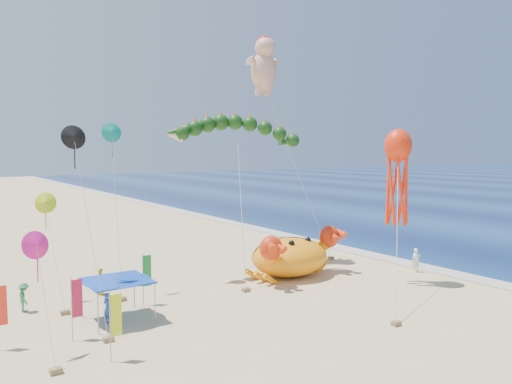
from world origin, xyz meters
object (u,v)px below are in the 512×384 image
cherub_kite (264,64)px  octopus_kite (398,170)px  dragon_kite (236,134)px  canopy_blue (117,277)px  crab_inflatable (291,255)px

cherub_kite → octopus_kite: bearing=-73.6°
dragon_kite → canopy_blue: size_ratio=3.18×
crab_inflatable → octopus_kite: size_ratio=0.75×
dragon_kite → canopy_blue: (-10.83, -4.85, -8.11)m
cherub_kite → dragon_kite: bearing=-147.7°
dragon_kite → cherub_kite: 8.13m
canopy_blue → crab_inflatable: bearing=8.8°
crab_inflatable → cherub_kite: size_ratio=0.43×
dragon_kite → octopus_kite: (8.05, -8.37, -2.54)m
dragon_kite → canopy_blue: dragon_kite is taller
cherub_kite → canopy_blue: bearing=-153.3°
crab_inflatable → canopy_blue: 14.11m
octopus_kite → crab_inflatable: bearing=131.2°
crab_inflatable → cherub_kite: 16.02m
crab_inflatable → cherub_kite: cherub_kite is taller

